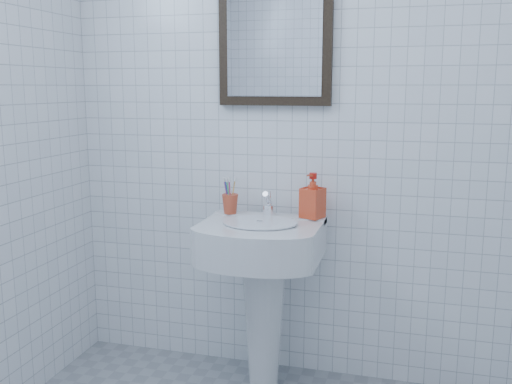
% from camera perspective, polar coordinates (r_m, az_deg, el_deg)
% --- Properties ---
extents(wall_back, '(2.20, 0.02, 2.50)m').
position_cam_1_polar(wall_back, '(2.53, 5.20, 8.83)').
color(wall_back, white).
rests_on(wall_back, ground).
extents(washbasin, '(0.50, 0.37, 0.77)m').
position_cam_1_polar(washbasin, '(2.48, 0.67, -8.42)').
color(washbasin, silver).
rests_on(washbasin, ground).
extents(faucet, '(0.05, 0.10, 0.12)m').
position_cam_1_polar(faucet, '(2.49, 1.22, -1.37)').
color(faucet, white).
rests_on(faucet, washbasin).
extents(toothbrush_cup, '(0.08, 0.08, 0.09)m').
position_cam_1_polar(toothbrush_cup, '(2.54, -2.60, -1.19)').
color(toothbrush_cup, '#BE4329').
rests_on(toothbrush_cup, washbasin).
extents(soap_dispenser, '(0.11, 0.12, 0.19)m').
position_cam_1_polar(soap_dispenser, '(2.46, 5.69, -0.37)').
color(soap_dispenser, red).
rests_on(soap_dispenser, washbasin).
extents(wall_mirror, '(0.50, 0.04, 0.62)m').
position_cam_1_polar(wall_mirror, '(2.55, 1.90, 15.63)').
color(wall_mirror, black).
rests_on(wall_mirror, wall_back).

